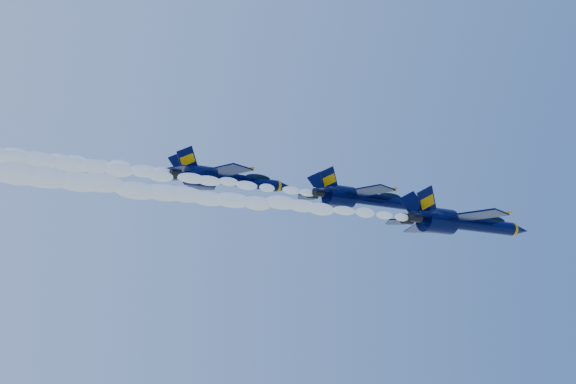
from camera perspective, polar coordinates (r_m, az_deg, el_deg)
jet_lead at (r=80.59m, az=13.60°, el=-2.36°), size 17.61×14.44×6.54m
smoke_trail_jet_lead at (r=63.01m, az=-9.43°, el=-0.00°), size 52.07×2.38×2.15m
jet_second at (r=84.36m, az=5.86°, el=-0.47°), size 15.84×13.00×5.89m
smoke_trail_jet_second at (r=71.09m, az=-16.34°, el=2.06°), size 52.07×2.15×1.93m
jet_third at (r=86.65m, az=-4.92°, el=1.05°), size 16.56×13.59×6.16m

